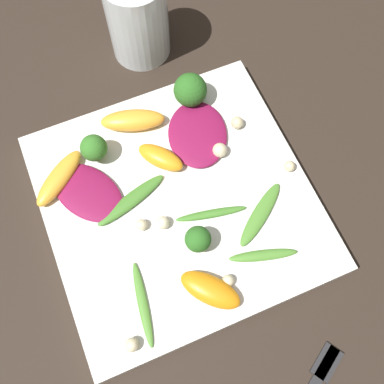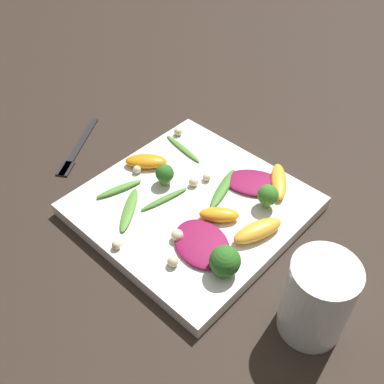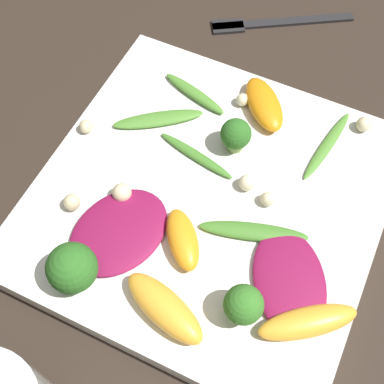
% 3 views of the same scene
% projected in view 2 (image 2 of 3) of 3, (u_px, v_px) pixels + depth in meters
% --- Properties ---
extents(ground_plane, '(2.40, 2.40, 0.00)m').
position_uv_depth(ground_plane, '(192.00, 211.00, 0.69)').
color(ground_plane, '#2D231C').
extents(plate, '(0.30, 0.30, 0.02)m').
position_uv_depth(plate, '(192.00, 206.00, 0.69)').
color(plate, white).
rests_on(plate, ground_plane).
extents(drinking_glass, '(0.08, 0.08, 0.12)m').
position_uv_depth(drinking_glass, '(317.00, 299.00, 0.52)').
color(drinking_glass, white).
rests_on(drinking_glass, ground_plane).
extents(fork, '(0.10, 0.15, 0.01)m').
position_uv_depth(fork, '(75.00, 151.00, 0.79)').
color(fork, '#262628').
rests_on(fork, ground_plane).
extents(radicchio_leaf_0, '(0.11, 0.10, 0.01)m').
position_uv_depth(radicchio_leaf_0, '(255.00, 183.00, 0.70)').
color(radicchio_leaf_0, maroon).
rests_on(radicchio_leaf_0, plate).
extents(radicchio_leaf_1, '(0.11, 0.10, 0.01)m').
position_uv_depth(radicchio_leaf_1, '(202.00, 243.00, 0.61)').
color(radicchio_leaf_1, maroon).
rests_on(radicchio_leaf_1, plate).
extents(orange_segment_0, '(0.07, 0.07, 0.02)m').
position_uv_depth(orange_segment_0, '(146.00, 161.00, 0.73)').
color(orange_segment_0, orange).
rests_on(orange_segment_0, plate).
extents(orange_segment_1, '(0.07, 0.08, 0.02)m').
position_uv_depth(orange_segment_1, '(279.00, 181.00, 0.70)').
color(orange_segment_1, '#FCAD33').
rests_on(orange_segment_1, plate).
extents(orange_segment_2, '(0.05, 0.08, 0.02)m').
position_uv_depth(orange_segment_2, '(258.00, 231.00, 0.62)').
color(orange_segment_2, '#FCAD33').
rests_on(orange_segment_2, plate).
extents(orange_segment_3, '(0.06, 0.06, 0.02)m').
position_uv_depth(orange_segment_3, '(219.00, 214.00, 0.65)').
color(orange_segment_3, orange).
rests_on(orange_segment_3, plate).
extents(broccoli_floret_0, '(0.04, 0.04, 0.04)m').
position_uv_depth(broccoli_floret_0, '(225.00, 261.00, 0.57)').
color(broccoli_floret_0, '#7A9E51').
rests_on(broccoli_floret_0, plate).
extents(broccoli_floret_1, '(0.03, 0.03, 0.04)m').
position_uv_depth(broccoli_floret_1, '(268.00, 195.00, 0.65)').
color(broccoli_floret_1, '#7A9E51').
rests_on(broccoli_floret_1, plate).
extents(broccoli_floret_2, '(0.03, 0.03, 0.04)m').
position_uv_depth(broccoli_floret_2, '(164.00, 175.00, 0.69)').
color(broccoli_floret_2, '#7A9E51').
rests_on(broccoli_floret_2, plate).
extents(arugula_sprig_0, '(0.05, 0.09, 0.01)m').
position_uv_depth(arugula_sprig_0, '(223.00, 188.00, 0.69)').
color(arugula_sprig_0, '#47842D').
rests_on(arugula_sprig_0, plate).
extents(arugula_sprig_1, '(0.09, 0.02, 0.00)m').
position_uv_depth(arugula_sprig_1, '(183.00, 148.00, 0.76)').
color(arugula_sprig_1, '#518E33').
rests_on(arugula_sprig_1, plate).
extents(arugula_sprig_2, '(0.03, 0.08, 0.01)m').
position_uv_depth(arugula_sprig_2, '(119.00, 189.00, 0.69)').
color(arugula_sprig_2, '#518E33').
rests_on(arugula_sprig_2, plate).
extents(arugula_sprig_3, '(0.07, 0.08, 0.01)m').
position_uv_depth(arugula_sprig_3, '(129.00, 209.00, 0.66)').
color(arugula_sprig_3, '#518E33').
rests_on(arugula_sprig_3, plate).
extents(arugula_sprig_4, '(0.03, 0.08, 0.01)m').
position_uv_depth(arugula_sprig_4, '(164.00, 199.00, 0.68)').
color(arugula_sprig_4, '#47842D').
rests_on(arugula_sprig_4, plate).
extents(macadamia_nut_0, '(0.01, 0.01, 0.01)m').
position_uv_depth(macadamia_nut_0, '(207.00, 177.00, 0.71)').
color(macadamia_nut_0, beige).
rests_on(macadamia_nut_0, plate).
extents(macadamia_nut_1, '(0.02, 0.02, 0.02)m').
position_uv_depth(macadamia_nut_1, '(173.00, 261.00, 0.59)').
color(macadamia_nut_1, beige).
rests_on(macadamia_nut_1, plate).
extents(macadamia_nut_2, '(0.02, 0.02, 0.02)m').
position_uv_depth(macadamia_nut_2, '(177.00, 235.00, 0.62)').
color(macadamia_nut_2, beige).
rests_on(macadamia_nut_2, plate).
extents(macadamia_nut_3, '(0.01, 0.01, 0.01)m').
position_uv_depth(macadamia_nut_3, '(194.00, 182.00, 0.70)').
color(macadamia_nut_3, beige).
rests_on(macadamia_nut_3, plate).
extents(macadamia_nut_4, '(0.01, 0.01, 0.01)m').
position_uv_depth(macadamia_nut_4, '(116.00, 245.00, 0.61)').
color(macadamia_nut_4, beige).
rests_on(macadamia_nut_4, plate).
extents(macadamia_nut_5, '(0.01, 0.01, 0.01)m').
position_uv_depth(macadamia_nut_5, '(137.00, 170.00, 0.72)').
color(macadamia_nut_5, beige).
rests_on(macadamia_nut_5, plate).
extents(macadamia_nut_6, '(0.01, 0.01, 0.01)m').
position_uv_depth(macadamia_nut_6, '(178.00, 131.00, 0.79)').
color(macadamia_nut_6, beige).
rests_on(macadamia_nut_6, plate).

